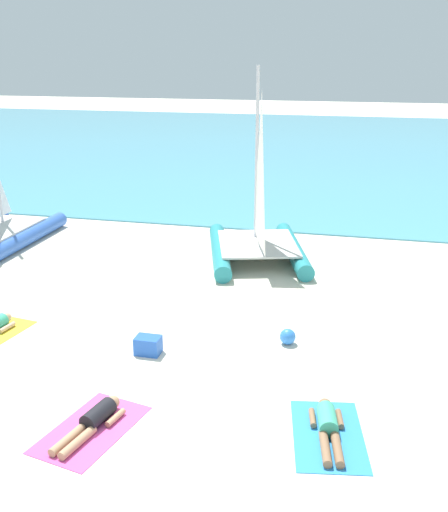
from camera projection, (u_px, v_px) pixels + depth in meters
name	position (u px, v px, depth m)	size (l,w,h in m)	color
ground_plane	(260.00, 245.00, 19.01)	(120.00, 120.00, 0.00)	beige
ocean_water	(321.00, 146.00, 38.79)	(120.00, 40.00, 0.05)	#4C9EB7
sailboat_teal	(257.00, 233.00, 17.41)	(3.72, 4.73, 5.41)	teal
towel_middle	(91.00, 429.00, 9.67)	(1.10, 1.90, 0.01)	#D84C99
sunbather_middle	(93.00, 420.00, 9.69)	(0.71, 1.56, 0.30)	black
towel_right	(328.00, 435.00, 9.53)	(1.10, 1.90, 0.01)	#338CD8
sunbather_right	(328.00, 426.00, 9.56)	(0.67, 1.56, 0.30)	#3FB28C
beach_ball	(288.00, 337.00, 12.47)	(0.33, 0.33, 0.33)	#337FE5
cooler_box	(148.00, 345.00, 12.07)	(0.50, 0.36, 0.36)	blue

